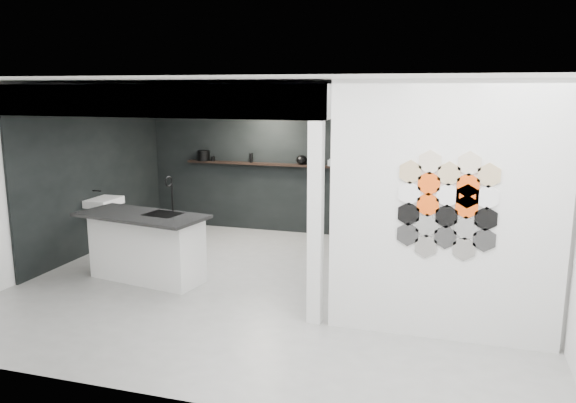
# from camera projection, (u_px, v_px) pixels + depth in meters

# --- Properties ---
(floor) EXTENTS (7.00, 6.00, 0.01)m
(floor) POSITION_uv_depth(u_px,v_px,m) (275.00, 287.00, 7.79)
(floor) COLOR gray
(partition_panel) EXTENTS (2.45, 0.15, 2.80)m
(partition_panel) POSITION_uv_depth(u_px,v_px,m) (444.00, 213.00, 5.94)
(partition_panel) COLOR silver
(partition_panel) RESTS_ON floor
(bay_clad_back) EXTENTS (4.40, 0.04, 2.35)m
(bay_clad_back) POSITION_uv_depth(u_px,v_px,m) (258.00, 169.00, 10.71)
(bay_clad_back) COLOR black
(bay_clad_back) RESTS_ON floor
(bay_clad_left) EXTENTS (0.04, 4.00, 2.35)m
(bay_clad_left) POSITION_uv_depth(u_px,v_px,m) (98.00, 180.00, 9.48)
(bay_clad_left) COLOR black
(bay_clad_left) RESTS_ON floor
(bulkhead) EXTENTS (4.40, 4.00, 0.40)m
(bulkhead) POSITION_uv_depth(u_px,v_px,m) (214.00, 98.00, 8.59)
(bulkhead) COLOR silver
(bulkhead) RESTS_ON corner_column
(corner_column) EXTENTS (0.16, 0.16, 2.35)m
(corner_column) POSITION_uv_depth(u_px,v_px,m) (316.00, 225.00, 6.39)
(corner_column) COLOR silver
(corner_column) RESTS_ON floor
(fascia_beam) EXTENTS (4.40, 0.16, 0.40)m
(fascia_beam) POSITION_uv_depth(u_px,v_px,m) (148.00, 101.00, 6.79)
(fascia_beam) COLOR silver
(fascia_beam) RESTS_ON corner_column
(wall_basin) EXTENTS (0.40, 0.60, 0.12)m
(wall_basin) POSITION_uv_depth(u_px,v_px,m) (104.00, 202.00, 9.29)
(wall_basin) COLOR silver
(wall_basin) RESTS_ON bay_clad_left
(display_shelf) EXTENTS (3.00, 0.15, 0.04)m
(display_shelf) POSITION_uv_depth(u_px,v_px,m) (261.00, 164.00, 10.56)
(display_shelf) COLOR black
(display_shelf) RESTS_ON bay_clad_back
(kitchen_island) EXTENTS (1.96, 1.12, 1.49)m
(kitchen_island) POSITION_uv_depth(u_px,v_px,m) (147.00, 246.00, 7.97)
(kitchen_island) COLOR silver
(kitchen_island) RESTS_ON floor
(stockpot) EXTENTS (0.24, 0.24, 0.19)m
(stockpot) POSITION_uv_depth(u_px,v_px,m) (204.00, 156.00, 10.87)
(stockpot) COLOR black
(stockpot) RESTS_ON display_shelf
(kettle) EXTENTS (0.27, 0.27, 0.17)m
(kettle) POSITION_uv_depth(u_px,v_px,m) (302.00, 160.00, 10.32)
(kettle) COLOR black
(kettle) RESTS_ON display_shelf
(glass_bowl) EXTENTS (0.15, 0.15, 0.10)m
(glass_bowl) POSITION_uv_depth(u_px,v_px,m) (331.00, 163.00, 10.16)
(glass_bowl) COLOR gray
(glass_bowl) RESTS_ON display_shelf
(glass_vase) EXTENTS (0.11, 0.11, 0.12)m
(glass_vase) POSITION_uv_depth(u_px,v_px,m) (331.00, 162.00, 10.16)
(glass_vase) COLOR gray
(glass_vase) RESTS_ON display_shelf
(bottle_dark) EXTENTS (0.08, 0.08, 0.17)m
(bottle_dark) POSITION_uv_depth(u_px,v_px,m) (251.00, 158.00, 10.60)
(bottle_dark) COLOR black
(bottle_dark) RESTS_ON display_shelf
(utensil_cup) EXTENTS (0.09, 0.09, 0.09)m
(utensil_cup) POSITION_uv_depth(u_px,v_px,m) (213.00, 159.00, 10.83)
(utensil_cup) COLOR black
(utensil_cup) RESTS_ON display_shelf
(hex_tile_cluster) EXTENTS (1.04, 0.02, 1.16)m
(hex_tile_cluster) POSITION_uv_depth(u_px,v_px,m) (448.00, 205.00, 5.83)
(hex_tile_cluster) COLOR #2D2D2D
(hex_tile_cluster) RESTS_ON partition_panel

